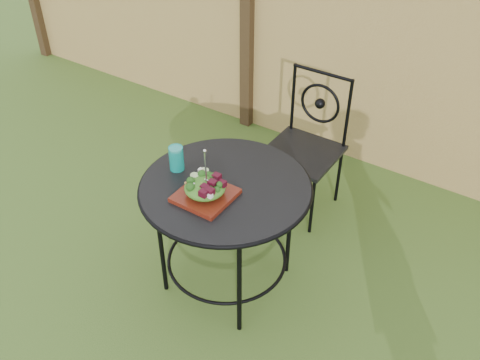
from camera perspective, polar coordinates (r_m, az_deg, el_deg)
The scene contains 7 objects.
fence at distance 3.85m, azimuth 18.13°, elevation 12.61°, with size 8.00×0.12×1.90m.
patio_table at distance 2.89m, azimuth -1.52°, elevation -2.70°, with size 0.92×0.92×0.72m.
patio_chair at distance 3.57m, azimuth 7.11°, elevation 4.04°, with size 0.46×0.46×0.95m.
salad_plate at distance 2.72m, azimuth -3.71°, elevation -1.65°, with size 0.27×0.27×0.02m, color #51120B.
salad at distance 2.69m, azimuth -3.76°, elevation -0.79°, with size 0.21×0.21×0.08m, color #235614.
fork at distance 2.61m, azimuth -3.69°, elevation 1.38°, with size 0.01×0.01×0.18m, color silver.
drinking_glass at distance 2.90m, azimuth -6.80°, elevation 2.32°, with size 0.08×0.08×0.14m, color #0D978B.
Camera 1 is at (0.88, -1.24, 2.45)m, focal length 40.00 mm.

